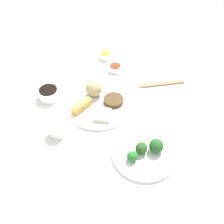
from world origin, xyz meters
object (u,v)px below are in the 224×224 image
sauce_ramekin_hot_mustard (106,56)px  sauce_ramekin_sweet_and_sour (114,68)px  teacup (57,129)px  chopsticks_pair (162,84)px  soy_sauce_bowl (49,94)px  broccoli_plate (144,153)px  main_plate (98,106)px

sauce_ramekin_hot_mustard → sauce_ramekin_sweet_and_sour: 0.11m
teacup → chopsticks_pair: 0.51m
soy_sauce_bowl → sauce_ramekin_sweet_and_sour: size_ratio=1.55×
soy_sauce_bowl → sauce_ramekin_sweet_and_sour: (-0.24, 0.23, -0.01)m
broccoli_plate → soy_sauce_bowl: (-0.22, -0.43, 0.01)m
main_plate → teacup: 0.20m
sauce_ramekin_sweet_and_sour → teacup: (0.42, -0.13, 0.01)m
broccoli_plate → main_plate: bearing=-132.9°
broccoli_plate → sauce_ramekin_sweet_and_sour: 0.49m
teacup → soy_sauce_bowl: bearing=-151.1°
sauce_ramekin_sweet_and_sour → main_plate: bearing=-3.8°
teacup → main_plate: bearing=144.3°
broccoli_plate → soy_sauce_bowl: soy_sauce_bowl is taller
main_plate → sauce_ramekin_sweet_and_sour: sauce_ramekin_sweet_and_sour is taller
sauce_ramekin_sweet_and_sour → chopsticks_pair: 0.24m
soy_sauce_bowl → sauce_ramekin_hot_mustard: size_ratio=1.55×
broccoli_plate → sauce_ramekin_hot_mustard: bearing=-154.9°
sauce_ramekin_sweet_and_sour → teacup: size_ratio=0.88×
soy_sauce_bowl → sauce_ramekin_hot_mustard: bearing=152.1°
sauce_ramekin_hot_mustard → teacup: teacup is taller
broccoli_plate → soy_sauce_bowl: 0.48m
teacup → chopsticks_pair: (-0.36, 0.36, -0.02)m
teacup → chopsticks_pair: teacup is taller
sauce_ramekin_hot_mustard → chopsticks_pair: sauce_ramekin_hot_mustard is taller
sauce_ramekin_sweet_and_sour → chopsticks_pair: size_ratio=0.29×
broccoli_plate → sauce_ramekin_hot_mustard: size_ratio=3.90×
main_plate → broccoli_plate: bearing=47.1°
teacup → sauce_ramekin_hot_mustard: bearing=171.9°
soy_sauce_bowl → teacup: bearing=28.9°
broccoli_plate → chopsticks_pair: 0.40m
soy_sauce_bowl → sauce_ramekin_hot_mustard: (-0.33, 0.17, -0.01)m
chopsticks_pair → broccoli_plate: bearing=-4.9°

